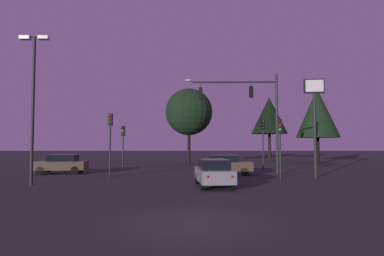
{
  "coord_description": "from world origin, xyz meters",
  "views": [
    {
      "loc": [
        0.04,
        -9.81,
        2.35
      ],
      "look_at": [
        -0.16,
        16.34,
        3.66
      ],
      "focal_mm": 30.56,
      "sensor_mm": 36.0,
      "label": 1
    }
  ],
  "objects_px": {
    "traffic_signal_mast_arm": "(251,105)",
    "traffic_light_corner_left": "(263,134)",
    "tree_left_far": "(317,113)",
    "traffic_light_corner_right": "(123,139)",
    "car_crossing_left": "(226,164)",
    "traffic_light_far_side": "(280,136)",
    "tree_center_horizon": "(189,112)",
    "parking_lot_lamp_post": "(33,91)",
    "store_sign_illuminated": "(314,105)",
    "car_nearside_lane": "(214,172)",
    "tree_behind_sign": "(269,116)",
    "traffic_light_median": "(110,132)",
    "car_crossing_right": "(62,164)"
  },
  "relations": [
    {
      "from": "tree_behind_sign",
      "to": "tree_center_horizon",
      "type": "xyz_separation_m",
      "value": [
        -11.37,
        -7.34,
        -0.2
      ]
    },
    {
      "from": "car_nearside_lane",
      "to": "car_crossing_right",
      "type": "height_order",
      "value": "same"
    },
    {
      "from": "traffic_signal_mast_arm",
      "to": "traffic_light_far_side",
      "type": "distance_m",
      "value": 4.38
    },
    {
      "from": "traffic_light_corner_left",
      "to": "traffic_light_corner_right",
      "type": "bearing_deg",
      "value": -177.85
    },
    {
      "from": "store_sign_illuminated",
      "to": "tree_center_horizon",
      "type": "distance_m",
      "value": 18.65
    },
    {
      "from": "traffic_signal_mast_arm",
      "to": "parking_lot_lamp_post",
      "type": "height_order",
      "value": "parking_lot_lamp_post"
    },
    {
      "from": "parking_lot_lamp_post",
      "to": "tree_left_far",
      "type": "bearing_deg",
      "value": 40.75
    },
    {
      "from": "car_nearside_lane",
      "to": "tree_left_far",
      "type": "distance_m",
      "value": 26.36
    },
    {
      "from": "traffic_light_corner_right",
      "to": "store_sign_illuminated",
      "type": "height_order",
      "value": "store_sign_illuminated"
    },
    {
      "from": "traffic_light_corner_right",
      "to": "tree_behind_sign",
      "type": "xyz_separation_m",
      "value": [
        17.13,
        17.35,
        3.6
      ]
    },
    {
      "from": "traffic_light_far_side",
      "to": "tree_left_far",
      "type": "bearing_deg",
      "value": 62.34
    },
    {
      "from": "traffic_signal_mast_arm",
      "to": "traffic_light_corner_left",
      "type": "bearing_deg",
      "value": 66.69
    },
    {
      "from": "tree_behind_sign",
      "to": "tree_left_far",
      "type": "bearing_deg",
      "value": -56.78
    },
    {
      "from": "car_nearside_lane",
      "to": "tree_center_horizon",
      "type": "height_order",
      "value": "tree_center_horizon"
    },
    {
      "from": "traffic_light_far_side",
      "to": "tree_left_far",
      "type": "height_order",
      "value": "tree_left_far"
    },
    {
      "from": "car_crossing_right",
      "to": "parking_lot_lamp_post",
      "type": "relative_size",
      "value": 0.48
    },
    {
      "from": "car_nearside_lane",
      "to": "parking_lot_lamp_post",
      "type": "relative_size",
      "value": 0.5
    },
    {
      "from": "parking_lot_lamp_post",
      "to": "tree_left_far",
      "type": "relative_size",
      "value": 0.95
    },
    {
      "from": "car_crossing_left",
      "to": "car_crossing_right",
      "type": "relative_size",
      "value": 1.01
    },
    {
      "from": "traffic_light_far_side",
      "to": "traffic_signal_mast_arm",
      "type": "bearing_deg",
      "value": 112.63
    },
    {
      "from": "car_crossing_left",
      "to": "traffic_light_corner_right",
      "type": "bearing_deg",
      "value": 156.31
    },
    {
      "from": "car_nearside_lane",
      "to": "tree_behind_sign",
      "type": "distance_m",
      "value": 30.47
    },
    {
      "from": "tree_left_far",
      "to": "traffic_light_corner_right",
      "type": "bearing_deg",
      "value": -153.6
    },
    {
      "from": "traffic_light_corner_left",
      "to": "car_nearside_lane",
      "type": "bearing_deg",
      "value": -114.3
    },
    {
      "from": "traffic_light_far_side",
      "to": "tree_left_far",
      "type": "distance_m",
      "value": 20.1
    },
    {
      "from": "traffic_light_median",
      "to": "traffic_light_far_side",
      "type": "bearing_deg",
      "value": -4.82
    },
    {
      "from": "parking_lot_lamp_post",
      "to": "store_sign_illuminated",
      "type": "distance_m",
      "value": 18.43
    },
    {
      "from": "traffic_signal_mast_arm",
      "to": "traffic_light_corner_right",
      "type": "xyz_separation_m",
      "value": [
        -10.92,
        3.59,
        -2.58
      ]
    },
    {
      "from": "traffic_light_median",
      "to": "car_nearside_lane",
      "type": "xyz_separation_m",
      "value": [
        7.14,
        -5.12,
        -2.44
      ]
    },
    {
      "from": "tree_left_far",
      "to": "car_crossing_left",
      "type": "bearing_deg",
      "value": -130.92
    },
    {
      "from": "tree_behind_sign",
      "to": "parking_lot_lamp_post",
      "type": "bearing_deg",
      "value": -125.92
    },
    {
      "from": "store_sign_illuminated",
      "to": "tree_left_far",
      "type": "relative_size",
      "value": 0.76
    },
    {
      "from": "traffic_light_median",
      "to": "tree_left_far",
      "type": "bearing_deg",
      "value": 38.06
    },
    {
      "from": "traffic_light_corner_right",
      "to": "traffic_light_far_side",
      "type": "height_order",
      "value": "traffic_light_far_side"
    },
    {
      "from": "traffic_signal_mast_arm",
      "to": "traffic_light_corner_right",
      "type": "relative_size",
      "value": 1.97
    },
    {
      "from": "store_sign_illuminated",
      "to": "tree_behind_sign",
      "type": "relative_size",
      "value": 0.77
    },
    {
      "from": "tree_behind_sign",
      "to": "traffic_signal_mast_arm",
      "type": "bearing_deg",
      "value": -106.52
    },
    {
      "from": "tree_left_far",
      "to": "tree_center_horizon",
      "type": "relative_size",
      "value": 1.01
    },
    {
      "from": "car_nearside_lane",
      "to": "traffic_light_far_side",
      "type": "bearing_deg",
      "value": 40.55
    },
    {
      "from": "traffic_light_corner_right",
      "to": "store_sign_illuminated",
      "type": "bearing_deg",
      "value": -22.47
    },
    {
      "from": "tree_center_horizon",
      "to": "traffic_light_far_side",
      "type": "bearing_deg",
      "value": -68.86
    },
    {
      "from": "car_crossing_right",
      "to": "traffic_signal_mast_arm",
      "type": "bearing_deg",
      "value": -1.79
    },
    {
      "from": "car_nearside_lane",
      "to": "store_sign_illuminated",
      "type": "bearing_deg",
      "value": 32.88
    },
    {
      "from": "store_sign_illuminated",
      "to": "tree_left_far",
      "type": "height_order",
      "value": "tree_left_far"
    },
    {
      "from": "traffic_light_corner_right",
      "to": "tree_left_far",
      "type": "relative_size",
      "value": 0.43
    },
    {
      "from": "tree_behind_sign",
      "to": "car_nearside_lane",
      "type": "bearing_deg",
      "value": -108.78
    },
    {
      "from": "car_crossing_right",
      "to": "traffic_light_far_side",
      "type": "bearing_deg",
      "value": -12.86
    },
    {
      "from": "parking_lot_lamp_post",
      "to": "store_sign_illuminated",
      "type": "bearing_deg",
      "value": 13.32
    },
    {
      "from": "store_sign_illuminated",
      "to": "tree_left_far",
      "type": "distance_m",
      "value": 18.12
    },
    {
      "from": "car_crossing_left",
      "to": "car_crossing_right",
      "type": "height_order",
      "value": "same"
    }
  ]
}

